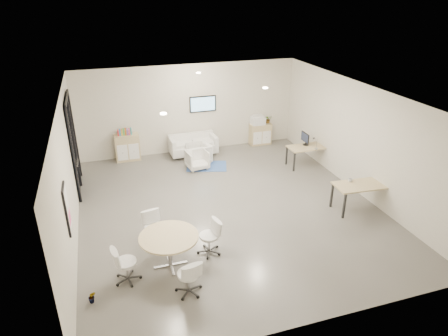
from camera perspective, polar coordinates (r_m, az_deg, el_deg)
room_shell at (r=10.55m, az=0.61°, el=1.93°), size 9.60×10.60×4.80m
glass_door at (r=12.49m, az=-20.75°, el=3.49°), size 0.09×1.90×2.85m
artwork at (r=8.73m, az=-21.50°, el=-5.50°), size 0.05×0.54×1.04m
wall_tv at (r=14.69m, az=-3.04°, el=9.12°), size 0.98×0.06×0.58m
ceiling_spots at (r=10.76m, az=-1.80°, el=11.23°), size 3.14×4.14×0.03m
sideboard_left at (r=14.48m, az=-13.62°, el=2.87°), size 0.84×0.44×0.94m
sideboard_right at (r=15.61m, az=5.20°, el=4.85°), size 0.82×0.40×0.82m
books at (r=14.28m, az=-14.02°, el=5.03°), size 0.49×0.14×0.22m
printer at (r=15.38m, az=4.84°, el=6.84°), size 0.51×0.43×0.35m
loveseat at (r=14.66m, az=-4.49°, el=3.25°), size 1.71×0.89×0.63m
blue_rug at (r=13.74m, az=-2.48°, el=0.27°), size 1.55×1.25×0.01m
armchair_left at (r=13.96m, az=-3.62°, el=2.29°), size 0.77×0.81×0.75m
armchair_right at (r=13.48m, az=-3.86°, el=1.32°), size 0.75×0.72×0.70m
desk_rear at (r=13.86m, az=11.86°, el=2.76°), size 1.36×0.70×0.70m
desk_front at (r=11.50m, az=18.92°, el=-2.58°), size 1.48×0.82×0.75m
monitor at (r=13.85m, az=11.53°, el=4.15°), size 0.20×0.50×0.44m
round_table at (r=8.80m, az=-7.88°, el=-10.04°), size 1.29×1.29×0.78m
meeting_chairs at (r=8.97m, az=-7.77°, el=-11.58°), size 2.58×2.58×0.82m
plant_cabinet at (r=15.59m, az=6.31°, el=6.84°), size 0.29×0.32×0.24m
plant_floor at (r=8.63m, az=-18.27°, el=-17.46°), size 0.21×0.30×0.12m
cup at (r=11.51m, az=17.61°, el=-1.60°), size 0.12×0.10×0.12m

